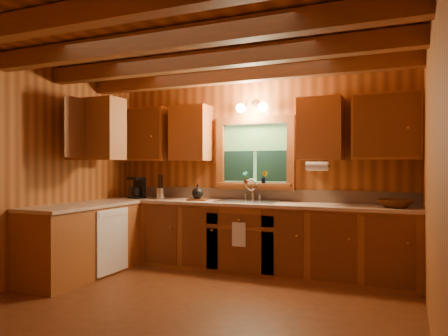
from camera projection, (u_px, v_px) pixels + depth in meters
room at (191, 174)px, 4.13m from camera, size 4.20×4.20×4.20m
ceiling_beams at (191, 51)px, 4.13m from camera, size 4.20×2.54×0.18m
base_cabinets at (204, 239)px, 5.51m from camera, size 4.20×2.22×0.86m
countertop at (205, 204)px, 5.51m from camera, size 4.20×2.24×0.04m
backsplash at (255, 194)px, 5.86m from camera, size 4.20×0.02×0.16m
dishwasher_panel at (113, 241)px, 5.34m from camera, size 0.02×0.60×0.80m
upper_cabinets at (204, 131)px, 5.66m from camera, size 4.19×1.77×0.78m
window at (255, 155)px, 5.84m from camera, size 1.12×0.08×1.00m
window_sill at (254, 185)px, 5.80m from camera, size 1.06×0.14×0.04m
wall_sconce at (252, 107)px, 5.73m from camera, size 0.45×0.21×0.17m
paper_towel_roll at (317, 166)px, 5.17m from camera, size 0.27×0.11×0.11m
dish_towel at (239, 234)px, 5.30m from camera, size 0.18×0.01×0.30m
sink at (248, 205)px, 5.61m from camera, size 0.82×0.48×0.43m
coffee_maker at (138, 188)px, 6.25m from camera, size 0.17×0.22×0.31m
utensil_crock at (160, 193)px, 6.13m from camera, size 0.12×0.12×0.35m
cutting_board at (198, 200)px, 5.83m from camera, size 0.29×0.23×0.02m
teakettle at (198, 193)px, 5.83m from camera, size 0.16×0.16×0.20m
wicker_basket at (396, 204)px, 4.82m from camera, size 0.47×0.47×0.09m
potted_plant_left at (245, 177)px, 5.84m from camera, size 0.10×0.08×0.16m
potted_plant_right at (264, 177)px, 5.72m from camera, size 0.10×0.08×0.17m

